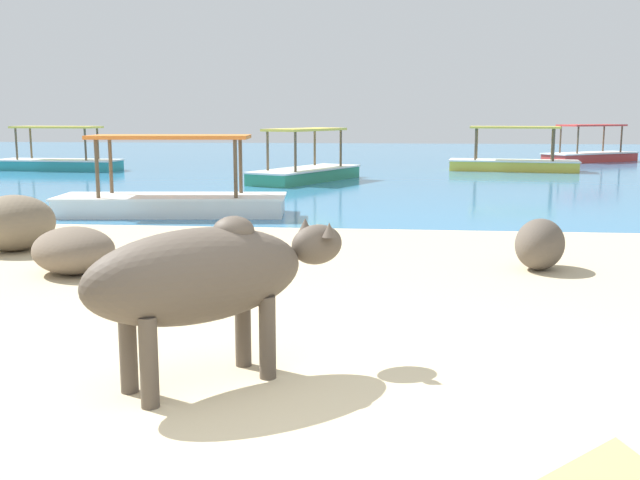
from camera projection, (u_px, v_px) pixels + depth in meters
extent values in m
cube|color=#CCB78E|center=(297.00, 455.00, 3.52)|extent=(18.00, 14.00, 0.04)
cube|color=teal|center=(385.00, 164.00, 25.09)|extent=(60.00, 36.00, 0.03)
cylinder|color=#4C4238|center=(243.00, 327.00, 4.67)|extent=(0.10, 0.10, 0.51)
cylinder|color=#4C4238|center=(267.00, 337.00, 4.45)|extent=(0.10, 0.10, 0.51)
cylinder|color=#4C4238|center=(128.00, 349.00, 4.22)|extent=(0.10, 0.10, 0.51)
cylinder|color=#4C4238|center=(149.00, 363.00, 4.00)|extent=(0.10, 0.10, 0.51)
ellipsoid|color=#4C4238|center=(198.00, 276.00, 4.27)|extent=(1.37, 1.32, 0.55)
ellipsoid|color=#4C4238|center=(317.00, 244.00, 4.76)|extent=(0.42, 0.41, 0.26)
cone|color=#4C4238|center=(305.00, 225.00, 4.84)|extent=(0.13, 0.13, 0.09)
cone|color=#4C4238|center=(329.00, 230.00, 4.64)|extent=(0.13, 0.13, 0.09)
ellipsoid|color=#4C4238|center=(233.00, 231.00, 4.37)|extent=(0.34, 0.34, 0.18)
ellipsoid|color=#756651|center=(13.00, 223.00, 8.68)|extent=(1.25, 1.28, 0.66)
ellipsoid|color=#6B5B4C|center=(74.00, 250.00, 7.43)|extent=(1.21, 1.22, 0.47)
ellipsoid|color=brown|center=(540.00, 244.00, 7.62)|extent=(0.71, 0.82, 0.53)
cube|color=gold|center=(513.00, 166.00, 21.56)|extent=(3.72, 1.61, 0.28)
cube|color=white|center=(513.00, 161.00, 21.54)|extent=(3.80, 1.67, 0.04)
cylinder|color=brown|center=(476.00, 145.00, 21.36)|extent=(0.06, 0.06, 0.95)
cylinder|color=brown|center=(477.00, 144.00, 22.09)|extent=(0.06, 0.06, 0.95)
cylinder|color=brown|center=(554.00, 146.00, 20.83)|extent=(0.06, 0.06, 0.95)
cylinder|color=brown|center=(552.00, 145.00, 21.57)|extent=(0.06, 0.06, 0.95)
cube|color=#EFD14C|center=(515.00, 127.00, 21.38)|extent=(2.63, 1.29, 0.06)
cube|color=#338E66|center=(306.00, 176.00, 18.15)|extent=(2.49, 3.73, 0.28)
cube|color=white|center=(306.00, 169.00, 18.12)|extent=(2.57, 3.82, 0.04)
cylinder|color=brown|center=(315.00, 148.00, 19.16)|extent=(0.06, 0.06, 0.95)
cylinder|color=brown|center=(341.00, 149.00, 18.77)|extent=(0.06, 0.06, 0.95)
cylinder|color=brown|center=(268.00, 152.00, 17.32)|extent=(0.06, 0.06, 0.95)
cylinder|color=brown|center=(295.00, 153.00, 16.94)|extent=(0.06, 0.06, 0.95)
cube|color=#EFD14C|center=(306.00, 130.00, 17.96)|extent=(1.89, 2.68, 0.06)
cube|color=#C63833|center=(590.00, 158.00, 25.89)|extent=(3.58, 2.96, 0.28)
cube|color=white|center=(590.00, 153.00, 25.87)|extent=(3.67, 3.05, 0.04)
cylinder|color=brown|center=(578.00, 141.00, 24.94)|extent=(0.06, 0.06, 0.95)
cylinder|color=brown|center=(560.00, 140.00, 25.61)|extent=(0.06, 0.06, 0.95)
cylinder|color=brown|center=(621.00, 140.00, 25.97)|extent=(0.06, 0.06, 0.95)
cylinder|color=brown|center=(603.00, 139.00, 26.64)|extent=(0.06, 0.06, 0.95)
cube|color=red|center=(592.00, 125.00, 25.71)|extent=(2.60, 2.21, 0.06)
cube|color=white|center=(172.00, 206.00, 12.01)|extent=(3.70, 1.48, 0.28)
cube|color=white|center=(172.00, 197.00, 11.98)|extent=(3.77, 1.54, 0.04)
cylinder|color=brown|center=(241.00, 167.00, 12.29)|extent=(0.06, 0.06, 0.95)
cylinder|color=brown|center=(235.00, 170.00, 11.53)|extent=(0.06, 0.06, 0.95)
cylinder|color=brown|center=(111.00, 167.00, 12.28)|extent=(0.06, 0.06, 0.95)
cylinder|color=brown|center=(97.00, 170.00, 11.52)|extent=(0.06, 0.06, 0.95)
cube|color=orange|center=(170.00, 137.00, 11.82)|extent=(2.61, 1.20, 0.06)
cube|color=teal|center=(59.00, 165.00, 21.83)|extent=(3.66, 1.33, 0.28)
cube|color=white|center=(58.00, 160.00, 21.81)|extent=(3.74, 1.39, 0.04)
cylinder|color=brown|center=(16.00, 145.00, 21.54)|extent=(0.06, 0.06, 0.95)
cylinder|color=brown|center=(31.00, 144.00, 22.28)|extent=(0.06, 0.06, 0.95)
cylinder|color=brown|center=(85.00, 145.00, 21.18)|extent=(0.06, 0.06, 0.95)
cylinder|color=brown|center=(98.00, 144.00, 21.92)|extent=(0.06, 0.06, 0.95)
cube|color=#EFD14C|center=(56.00, 127.00, 21.65)|extent=(2.58, 1.10, 0.06)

